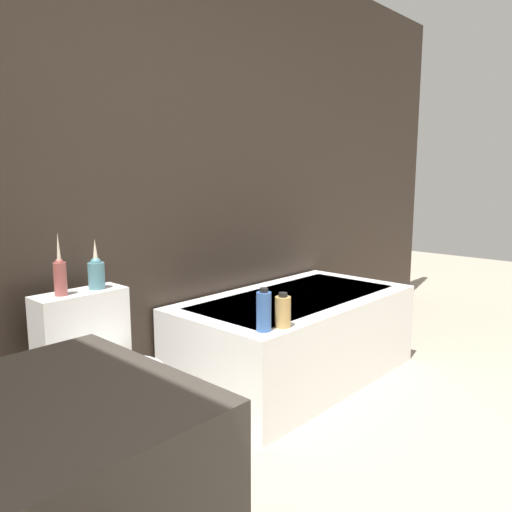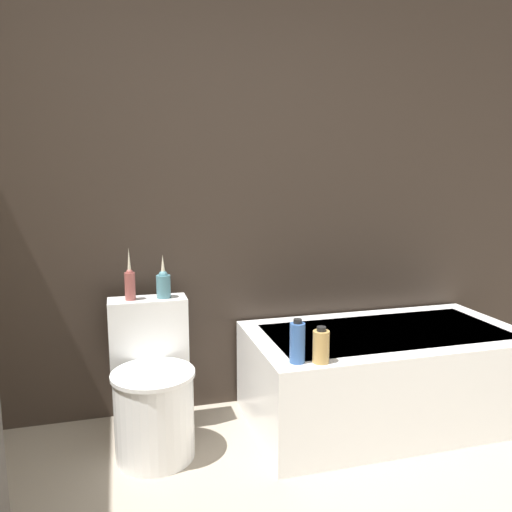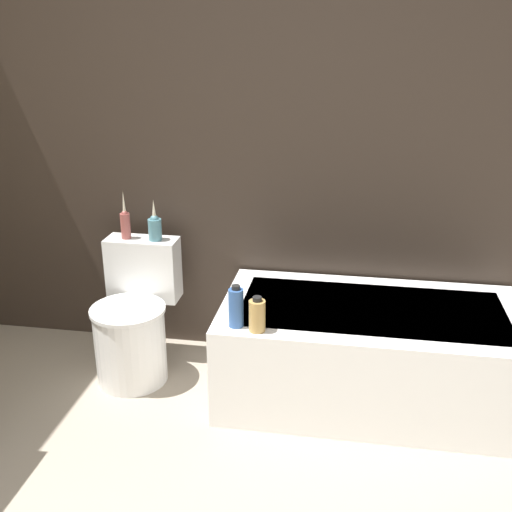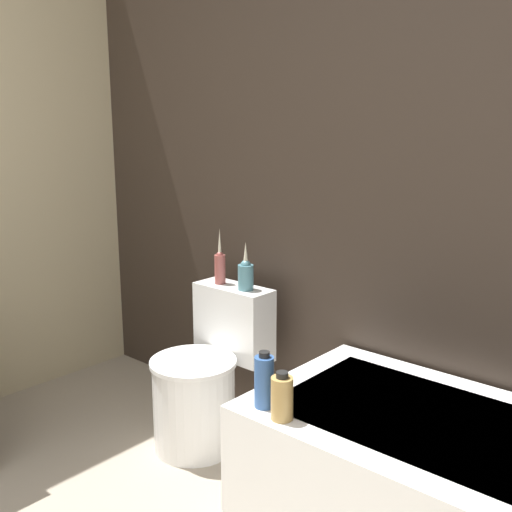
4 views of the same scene
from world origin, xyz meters
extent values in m
cube|color=#332821|center=(0.00, 2.35, 1.30)|extent=(6.40, 0.06, 2.60)
cube|color=white|center=(0.77, 1.90, 0.25)|extent=(1.49, 0.79, 0.51)
cube|color=#B7BCC6|center=(0.77, 1.90, 0.50)|extent=(1.29, 0.59, 0.01)
cylinder|color=white|center=(-0.49, 1.85, 0.20)|extent=(0.38, 0.38, 0.41)
cylinder|color=white|center=(-0.49, 1.85, 0.42)|extent=(0.40, 0.40, 0.02)
cube|color=white|center=(-0.49, 2.12, 0.55)|extent=(0.40, 0.16, 0.35)
cylinder|color=#994C47|center=(-0.57, 2.11, 0.79)|extent=(0.05, 0.05, 0.14)
sphere|color=#994C47|center=(-0.57, 2.11, 0.86)|extent=(0.03, 0.03, 0.03)
cone|color=beige|center=(-0.57, 2.11, 0.93)|extent=(0.02, 0.02, 0.13)
cylinder|color=teal|center=(-0.40, 2.11, 0.78)|extent=(0.07, 0.07, 0.12)
sphere|color=teal|center=(-0.40, 2.11, 0.84)|extent=(0.05, 0.05, 0.05)
cone|color=beige|center=(-0.40, 2.11, 0.89)|extent=(0.03, 0.03, 0.11)
cylinder|color=#335999|center=(0.14, 1.60, 0.60)|extent=(0.07, 0.07, 0.19)
cylinder|color=black|center=(0.14, 1.60, 0.70)|extent=(0.04, 0.04, 0.02)
cylinder|color=tan|center=(0.25, 1.57, 0.58)|extent=(0.08, 0.08, 0.15)
cylinder|color=black|center=(0.25, 1.57, 0.66)|extent=(0.04, 0.04, 0.02)
camera|label=1|loc=(-1.53, 0.12, 1.23)|focal=35.00mm
camera|label=2|loc=(-0.61, -0.43, 1.36)|focal=35.00mm
camera|label=3|loc=(0.65, -0.83, 1.80)|focal=42.00mm
camera|label=4|loc=(1.40, 0.12, 1.49)|focal=42.00mm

